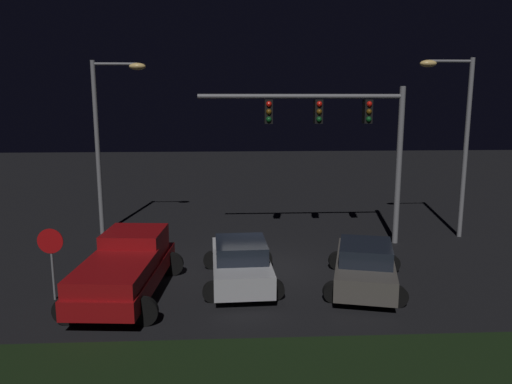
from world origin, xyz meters
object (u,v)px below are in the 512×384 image
Objects in this scene: car_sedan_far at (241,262)px; street_lamp_left at (107,127)px; stop_sign at (51,250)px; street_lamp_right at (457,126)px; traffic_signal_gantry at (341,127)px; car_sedan at (365,265)px; pickup_truck at (127,264)px.

car_sedan_far is 0.59× the size of street_lamp_left.
car_sedan_far is at bearing 10.50° from stop_sign.
car_sedan_far is 0.58× the size of street_lamp_right.
street_lamp_left is (-9.82, 2.06, -0.09)m from traffic_signal_gantry.
traffic_signal_gantry is 3.73× the size of stop_sign.
street_lamp_right is 16.59m from stop_sign.
street_lamp_right is 3.45× the size of stop_sign.
car_sedan is 0.61× the size of street_lamp_right.
traffic_signal_gantry is at bearing -11.88° from street_lamp_left.
street_lamp_right reaches higher than car_sedan.
car_sedan_far is at bearing -150.83° from street_lamp_right.
pickup_truck is 2.24m from stop_sign.
street_lamp_right is at bearing -60.38° from pickup_truck.
car_sedan is 6.42m from traffic_signal_gantry.
traffic_signal_gantry is (4.19, 4.38, 4.16)m from car_sedan_far.
street_lamp_left reaches higher than pickup_truck.
car_sedan_far is (-4.00, 0.50, 0.00)m from car_sedan.
street_lamp_left is (-9.63, 6.95, 4.07)m from car_sedan.
street_lamp_left is at bearing 175.26° from street_lamp_right.
car_sedan_far is at bearing -48.87° from street_lamp_left.
car_sedan_far is 5.84m from stop_sign.
pickup_truck is 1.18× the size of car_sedan.
car_sedan_far is 2.00× the size of stop_sign.
street_lamp_right is at bearing 9.11° from traffic_signal_gantry.
car_sedan is 12.55m from street_lamp_left.
pickup_truck is 0.72× the size of street_lamp_right.
traffic_signal_gantry is (7.72, 5.14, 3.90)m from pickup_truck.
street_lamp_left is at bearing 68.62° from car_sedan.
street_lamp_left reaches higher than car_sedan_far.
traffic_signal_gantry is 1.09× the size of street_lamp_left.
stop_sign is at bearing 102.56° from pickup_truck.
pickup_truck is 2.49× the size of stop_sign.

